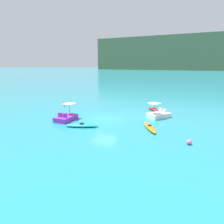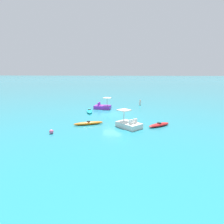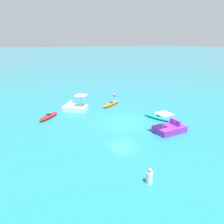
% 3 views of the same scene
% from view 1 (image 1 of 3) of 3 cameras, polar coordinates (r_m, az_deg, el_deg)
% --- Properties ---
extents(ground_plane, '(600.00, 600.00, 0.00)m').
position_cam_1_polar(ground_plane, '(20.44, -2.20, -2.00)').
color(ground_plane, teal).
extents(headland_cliff, '(156.77, 54.31, 32.01)m').
position_cam_1_polar(headland_cliff, '(209.66, 17.91, 16.50)').
color(headland_cliff, '#4C6042').
rests_on(headland_cliff, ground_plane).
extents(kayak_cyan, '(3.18, 1.54, 0.37)m').
position_cam_1_polar(kayak_cyan, '(17.91, -9.14, -4.02)').
color(kayak_cyan, '#19B7C6').
rests_on(kayak_cyan, ground_plane).
extents(kayak_orange, '(1.79, 3.02, 0.37)m').
position_cam_1_polar(kayak_orange, '(17.50, 11.32, -4.56)').
color(kayak_orange, orange).
rests_on(kayak_orange, ground_plane).
extents(kayak_red, '(2.16, 2.49, 0.37)m').
position_cam_1_polar(kayak_red, '(24.41, 12.73, 0.76)').
color(kayak_red, red).
rests_on(kayak_red, ground_plane).
extents(pedal_boat_purple, '(1.67, 2.54, 1.68)m').
position_cam_1_polar(pedal_boat_purple, '(20.25, -13.77, -1.58)').
color(pedal_boat_purple, purple).
rests_on(pedal_boat_purple, ground_plane).
extents(pedal_boat_white, '(2.73, 2.78, 1.68)m').
position_cam_1_polar(pedal_boat_white, '(21.39, 13.95, -0.74)').
color(pedal_boat_white, white).
rests_on(pedal_boat_white, ground_plane).
extents(buoy_pink, '(0.38, 0.38, 0.38)m').
position_cam_1_polar(buoy_pink, '(15.06, 22.36, -8.47)').
color(buoy_pink, pink).
rests_on(buoy_pink, ground_plane).
extents(person_near_shore, '(0.39, 0.39, 0.88)m').
position_cam_1_polar(person_near_shore, '(26.86, -14.57, 2.37)').
color(person_near_shore, silver).
rests_on(person_near_shore, ground_plane).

